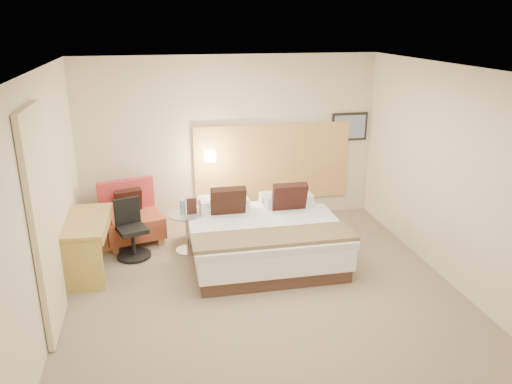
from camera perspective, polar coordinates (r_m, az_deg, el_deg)
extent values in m
cube|color=#7F6D56|center=(6.29, 0.88, -11.58)|extent=(4.80, 5.00, 0.02)
cube|color=silver|center=(5.43, 1.03, 13.92)|extent=(4.80, 5.00, 0.02)
cube|color=beige|center=(8.09, -2.97, 5.88)|extent=(4.80, 0.02, 2.70)
cube|color=beige|center=(3.54, 10.12, -12.83)|extent=(4.80, 0.02, 2.70)
cube|color=beige|center=(5.72, -23.32, -1.40)|extent=(0.02, 5.00, 2.70)
cube|color=beige|center=(6.65, 21.65, 1.58)|extent=(0.02, 5.00, 2.70)
cube|color=tan|center=(8.29, 1.91, 3.36)|extent=(2.60, 0.04, 1.30)
cube|color=black|center=(8.57, 10.63, 7.35)|extent=(0.62, 0.03, 0.47)
cube|color=gray|center=(8.55, 10.68, 7.32)|extent=(0.54, 0.01, 0.39)
cylinder|color=silver|center=(8.01, -5.33, 4.21)|extent=(0.02, 0.12, 0.02)
cube|color=#FFEDC6|center=(7.95, -5.28, 4.10)|extent=(0.15, 0.15, 0.15)
cube|color=beige|center=(5.53, -23.11, -3.52)|extent=(0.06, 0.90, 2.42)
cylinder|color=#7E9EC3|center=(7.14, -8.44, -1.71)|extent=(0.07, 0.07, 0.21)
cylinder|color=#99C5ED|center=(7.19, -8.32, -1.55)|extent=(0.07, 0.07, 0.21)
cube|color=#351A15|center=(7.14, -7.37, -1.58)|extent=(0.14, 0.07, 0.23)
cube|color=#432A21|center=(7.14, 0.79, -6.73)|extent=(1.94, 1.94, 0.18)
cube|color=white|center=(7.03, 0.80, -4.99)|extent=(2.00, 2.00, 0.30)
cube|color=silver|center=(6.71, 1.31, -4.39)|extent=(2.05, 1.44, 0.10)
cube|color=silver|center=(7.54, -3.92, -1.38)|extent=(0.70, 0.38, 0.18)
cube|color=white|center=(7.71, 3.12, -0.88)|extent=(0.70, 0.38, 0.18)
cube|color=white|center=(7.27, -3.66, -1.34)|extent=(0.70, 0.38, 0.18)
cube|color=silver|center=(7.44, 3.63, -0.83)|extent=(0.70, 0.38, 0.18)
cube|color=black|center=(7.06, -3.21, -1.28)|extent=(0.50, 0.27, 0.51)
cube|color=black|center=(7.23, 3.81, -0.78)|extent=(0.50, 0.27, 0.51)
cube|color=#BC7426|center=(6.32, 2.11, -5.18)|extent=(2.09, 0.56, 0.05)
cube|color=#A66F4E|center=(7.54, -15.75, -6.34)|extent=(0.10, 0.10, 0.11)
cube|color=#AB8550|center=(7.67, -10.82, -5.49)|extent=(0.10, 0.10, 0.11)
cube|color=tan|center=(8.07, -16.59, -4.68)|extent=(0.10, 0.10, 0.11)
cube|color=#9A7448|center=(8.19, -11.97, -3.92)|extent=(0.10, 0.10, 0.11)
cube|color=brown|center=(7.78, -13.90, -3.67)|extent=(1.00, 0.93, 0.32)
cube|color=#AE2E30|center=(7.92, -14.63, -0.29)|extent=(0.85, 0.34, 0.47)
cube|color=black|center=(7.84, -14.40, -1.05)|extent=(0.44, 0.29, 0.41)
cylinder|color=silver|center=(7.40, -7.77, -6.59)|extent=(0.39, 0.39, 0.02)
cylinder|color=silver|center=(7.29, -7.87, -4.59)|extent=(0.05, 0.05, 0.54)
cylinder|color=white|center=(7.18, -7.97, -2.53)|extent=(0.58, 0.58, 0.01)
cube|color=#AE8844|center=(6.86, -18.84, -3.13)|extent=(0.60, 1.21, 0.04)
cube|color=tan|center=(6.51, -19.23, -7.99)|extent=(0.50, 0.06, 0.70)
cube|color=#C07E4B|center=(7.51, -17.90, -4.17)|extent=(0.50, 0.06, 0.70)
cube|color=tan|center=(6.88, -18.36, -3.72)|extent=(0.49, 1.13, 0.10)
cylinder|color=black|center=(7.35, -13.72, -7.04)|extent=(0.60, 0.60, 0.04)
cylinder|color=black|center=(7.27, -13.84, -5.63)|extent=(0.07, 0.07, 0.36)
cube|color=black|center=(7.19, -13.97, -4.20)|extent=(0.48, 0.48, 0.06)
cube|color=black|center=(7.26, -14.52, -2.09)|extent=(0.36, 0.16, 0.38)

